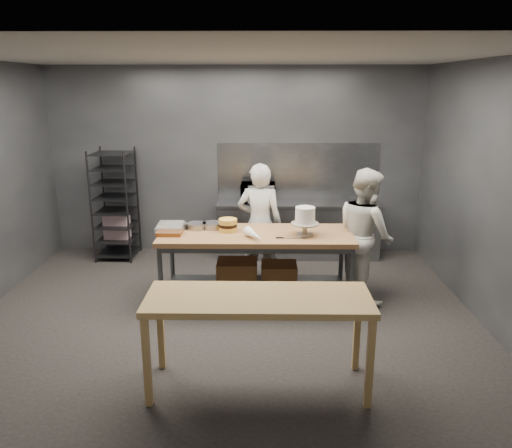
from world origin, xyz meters
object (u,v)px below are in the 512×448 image
Objects in this scene: chef_behind at (260,224)px; speed_rack at (115,205)px; work_table at (256,259)px; chef_right at (365,234)px; layer_cake at (228,225)px; frosted_cake_stand at (305,218)px; microwave at (258,193)px; near_counter at (258,305)px.

speed_rack is at bearing -16.03° from chef_behind.
chef_right is (1.40, 0.19, 0.28)m from work_table.
speed_rack reaches higher than layer_cake.
frosted_cake_stand is at bearing -8.28° from work_table.
chef_right is 1.76m from layer_cake.
speed_rack is 2.52m from chef_behind.
chef_behind is 0.73m from layer_cake.
frosted_cake_stand is (0.59, -1.89, 0.09)m from microwave.
frosted_cake_stand reaches higher than near_counter.
frosted_cake_stand is (0.55, 1.79, 0.33)m from near_counter.
chef_right reaches higher than chef_behind.
near_counter is (0.05, -1.87, 0.24)m from work_table.
chef_right is at bearing 168.50° from chef_behind.
near_counter is at bearing -57.35° from speed_rack.
speed_rack is at bearing 139.24° from layer_cake.
layer_cake reaches higher than work_table.
speed_rack is at bearing 122.65° from near_counter.
microwave is 1.52× the size of frosted_cake_stand.
speed_rack is at bearing 147.65° from frosted_cake_stand.
microwave reaches higher than work_table.
chef_right is (1.35, 2.06, 0.04)m from near_counter.
near_counter is 3.69× the size of microwave.
microwave reaches higher than near_counter.
work_table is 1.86m from microwave.
near_counter is 2.00m from layer_cake.
frosted_cake_stand is (-0.80, -0.27, 0.29)m from chef_right.
near_counter is at bearing -78.42° from layer_cake.
frosted_cake_stand reaches higher than layer_cake.
chef_right is at bearing 7.55° from work_table.
chef_behind is 3.13× the size of microwave.
layer_cake is (-0.35, 0.08, 0.43)m from work_table.
frosted_cake_stand is (2.85, -1.81, 0.29)m from speed_rack.
chef_right is at bearing 18.87° from frosted_cake_stand.
frosted_cake_stand is at bearing -72.64° from microwave.
speed_rack is 4.91× the size of frosted_cake_stand.
chef_right is 2.14m from microwave.
chef_behind is 0.99m from frosted_cake_stand.
speed_rack is 1.03× the size of chef_right.
microwave is 2.35× the size of layer_cake.
chef_behind is at bearing -24.41° from speed_rack.
chef_behind is at bearing 53.43° from chef_right.
layer_cake reaches higher than near_counter.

